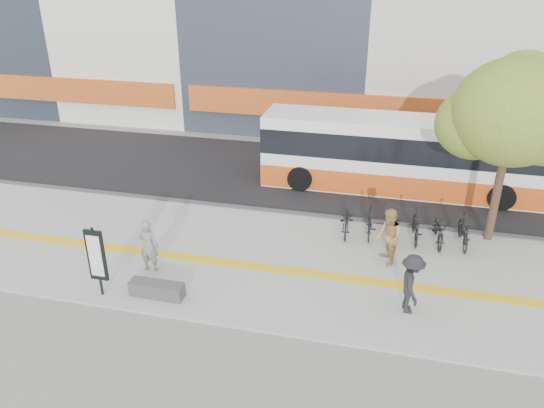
% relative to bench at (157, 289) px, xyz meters
% --- Properties ---
extents(ground, '(120.00, 120.00, 0.00)m').
position_rel_bench_xyz_m(ground, '(2.60, 1.20, -0.30)').
color(ground, gray).
rests_on(ground, ground).
extents(sidewalk, '(40.00, 7.00, 0.08)m').
position_rel_bench_xyz_m(sidewalk, '(2.60, 2.70, -0.27)').
color(sidewalk, gray).
rests_on(sidewalk, ground).
extents(tactile_strip, '(40.00, 0.45, 0.01)m').
position_rel_bench_xyz_m(tactile_strip, '(2.60, 2.20, -0.22)').
color(tactile_strip, yellow).
rests_on(tactile_strip, sidewalk).
extents(street, '(40.00, 8.00, 0.06)m').
position_rel_bench_xyz_m(street, '(2.60, 10.20, -0.28)').
color(street, black).
rests_on(street, ground).
extents(curb, '(40.00, 0.25, 0.14)m').
position_rel_bench_xyz_m(curb, '(2.60, 6.20, -0.23)').
color(curb, '#3D3D40').
rests_on(curb, ground).
extents(bench, '(1.60, 0.45, 0.45)m').
position_rel_bench_xyz_m(bench, '(0.00, 0.00, 0.00)').
color(bench, '#3D3D40').
rests_on(bench, sidewalk).
extents(signboard, '(0.55, 0.10, 2.20)m').
position_rel_bench_xyz_m(signboard, '(-1.60, -0.31, 1.06)').
color(signboard, black).
rests_on(signboard, sidewalk).
extents(street_tree, '(4.40, 3.80, 6.31)m').
position_rel_bench_xyz_m(street_tree, '(9.78, 6.02, 4.21)').
color(street_tree, '#382519').
rests_on(street_tree, sidewalk).
extents(bus, '(11.40, 2.70, 3.03)m').
position_rel_bench_xyz_m(bus, '(6.57, 9.70, 1.18)').
color(bus, white).
rests_on(bus, street).
extents(bicycle_row, '(4.64, 1.92, 1.10)m').
position_rel_bench_xyz_m(bicycle_row, '(6.85, 5.20, 0.30)').
color(bicycle_row, black).
rests_on(bicycle_row, sidewalk).
extents(seated_woman, '(0.64, 0.43, 1.73)m').
position_rel_bench_xyz_m(seated_woman, '(-0.80, 1.26, 0.64)').
color(seated_woman, black).
rests_on(seated_woman, sidewalk).
extents(pedestrian_tan, '(0.98, 1.10, 1.88)m').
position_rel_bench_xyz_m(pedestrian_tan, '(6.39, 3.43, 0.72)').
color(pedestrian_tan, '#AF884D').
rests_on(pedestrian_tan, sidewalk).
extents(pedestrian_dark, '(0.83, 1.23, 1.76)m').
position_rel_bench_xyz_m(pedestrian_dark, '(7.10, 1.01, 0.66)').
color(pedestrian_dark, black).
rests_on(pedestrian_dark, sidewalk).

